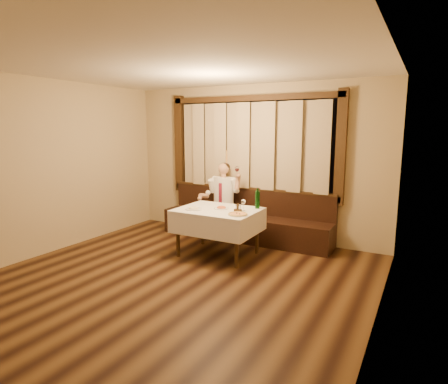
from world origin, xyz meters
The scene contains 10 objects.
room centered at (0.00, 0.97, 1.50)m, with size 5.01×6.01×2.81m.
banquette centered at (0.00, 2.72, 0.31)m, with size 3.20×0.61×0.94m.
dining_table centered at (0.00, 1.70, 0.65)m, with size 1.27×0.97×0.76m.
pizza centered at (0.46, 1.48, 0.77)m, with size 0.30×0.30×0.03m.
pasta_red centered at (0.04, 1.74, 0.79)m, with size 0.24×0.24×0.08m.
pasta_cream centered at (-0.32, 1.48, 0.79)m, with size 0.26×0.26×0.09m.
green_bottle centered at (0.53, 2.04, 0.90)m, with size 0.08×0.08×0.34m.
table_wine_glass centered at (0.42, 1.76, 0.89)m, with size 0.07×0.07×0.19m.
cruet_caddy centered at (0.36, 1.69, 0.80)m, with size 0.12×0.07×0.12m.
seated_man centered at (-0.44, 2.63, 0.81)m, with size 0.76×0.56×1.39m.
Camera 1 is at (2.87, -3.33, 2.02)m, focal length 30.00 mm.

